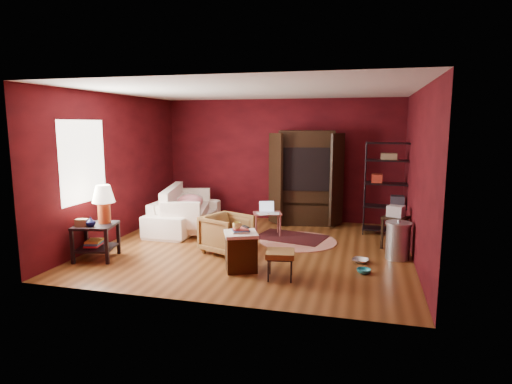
# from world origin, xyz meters

# --- Properties ---
(room) EXTENTS (5.54, 5.04, 2.84)m
(room) POSITION_xyz_m (-0.04, -0.01, 1.40)
(room) COLOR brown
(room) RESTS_ON ground
(sofa) EXTENTS (0.66, 2.25, 0.88)m
(sofa) POSITION_xyz_m (-1.82, 1.06, 0.44)
(sofa) COLOR white
(sofa) RESTS_ON ground
(armchair) EXTENTS (0.90, 0.92, 0.74)m
(armchair) POSITION_xyz_m (-0.37, -0.39, 0.37)
(armchair) COLOR black
(armchair) RESTS_ON ground
(pet_bowl_steel) EXTENTS (0.27, 0.12, 0.26)m
(pet_bowl_steel) POSITION_xyz_m (1.91, -0.38, 0.13)
(pet_bowl_steel) COLOR #B4B5BB
(pet_bowl_steel) RESTS_ON ground
(pet_bowl_turquoise) EXTENTS (0.22, 0.13, 0.21)m
(pet_bowl_turquoise) POSITION_xyz_m (1.96, -0.88, 0.11)
(pet_bowl_turquoise) COLOR #26A8B5
(pet_bowl_turquoise) RESTS_ON ground
(vase) EXTENTS (0.17, 0.18, 0.15)m
(vase) POSITION_xyz_m (-2.34, -1.43, 0.67)
(vase) COLOR #0B0E3A
(vase) RESTS_ON side_table
(mug) EXTENTS (0.15, 0.13, 0.13)m
(mug) POSITION_xyz_m (0.08, -1.25, 0.72)
(mug) COLOR #E9D672
(mug) RESTS_ON hamper
(side_table) EXTENTS (0.75, 0.75, 1.23)m
(side_table) POSITION_xyz_m (-2.33, -1.20, 0.74)
(side_table) COLOR black
(side_table) RESTS_ON ground
(sofa_cushions) EXTENTS (1.25, 2.10, 0.83)m
(sofa_cushions) POSITION_xyz_m (-1.80, 1.06, 0.40)
(sofa_cushions) COLOR white
(sofa_cushions) RESTS_ON sofa
(hamper) EXTENTS (0.64, 0.64, 0.68)m
(hamper) POSITION_xyz_m (0.12, -1.20, 0.31)
(hamper) COLOR #40230E
(hamper) RESTS_ON ground
(footstool) EXTENTS (0.46, 0.46, 0.42)m
(footstool) POSITION_xyz_m (0.78, -1.42, 0.36)
(footstool) COLOR black
(footstool) RESTS_ON ground
(rug_round) EXTENTS (1.77, 1.77, 0.01)m
(rug_round) POSITION_xyz_m (0.72, 0.63, 0.01)
(rug_round) COLOR beige
(rug_round) RESTS_ON ground
(rug_oriental) EXTENTS (1.47, 1.14, 0.01)m
(rug_oriental) POSITION_xyz_m (0.55, 0.85, 0.02)
(rug_oriental) COLOR #471316
(rug_oriental) RESTS_ON ground
(laptop_desk) EXTENTS (0.65, 0.57, 0.68)m
(laptop_desk) POSITION_xyz_m (0.05, 0.90, 0.42)
(laptop_desk) COLOR brown
(laptop_desk) RESTS_ON ground
(tv_armoire) EXTENTS (1.63, 1.02, 2.09)m
(tv_armoire) POSITION_xyz_m (0.64, 2.16, 1.09)
(tv_armoire) COLOR black
(tv_armoire) RESTS_ON ground
(wire_shelving) EXTENTS (0.93, 0.42, 1.88)m
(wire_shelving) POSITION_xyz_m (2.38, 1.64, 1.03)
(wire_shelving) COLOR black
(wire_shelving) RESTS_ON ground
(small_stand) EXTENTS (0.52, 0.52, 0.79)m
(small_stand) POSITION_xyz_m (2.48, 0.62, 0.59)
(small_stand) COLOR black
(small_stand) RESTS_ON ground
(trash_can) EXTENTS (0.43, 0.43, 0.67)m
(trash_can) POSITION_xyz_m (2.50, -0.01, 0.32)
(trash_can) COLOR silver
(trash_can) RESTS_ON ground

